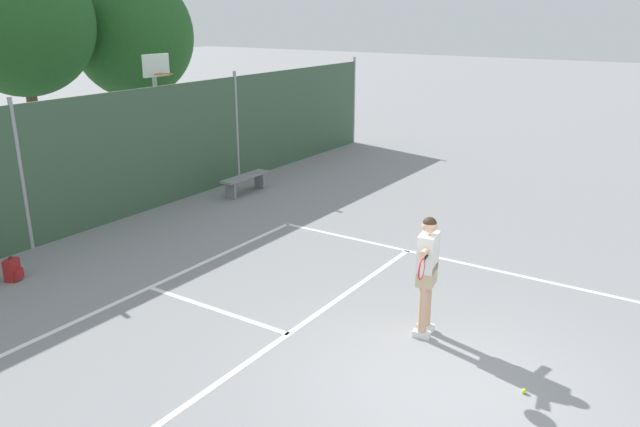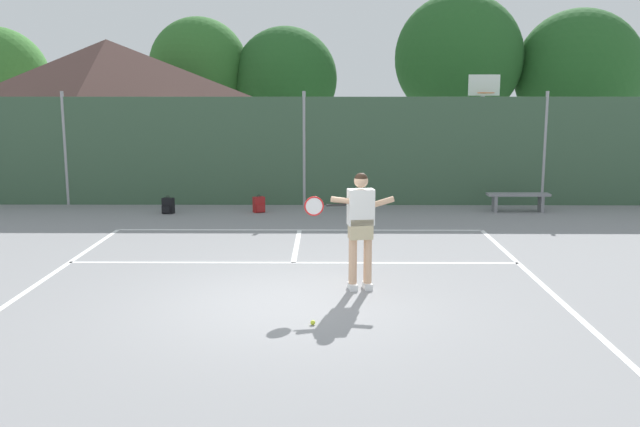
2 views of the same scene
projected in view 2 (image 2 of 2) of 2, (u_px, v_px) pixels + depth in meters
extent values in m
plane|color=gray|center=(286.00, 304.00, 10.27)|extent=(120.00, 120.00, 0.00)
cube|color=white|center=(300.00, 230.00, 15.68)|extent=(8.20, 0.10, 0.01)
cube|color=white|center=(9.00, 303.00, 10.30)|extent=(0.10, 11.00, 0.01)
cube|color=white|center=(564.00, 304.00, 10.23)|extent=(0.10, 11.00, 0.01)
cube|color=white|center=(293.00, 263.00, 12.70)|extent=(8.20, 0.10, 0.01)
cube|color=white|center=(297.00, 245.00, 14.17)|extent=(0.10, 2.97, 0.01)
cube|color=#38563D|center=(304.00, 151.00, 18.87)|extent=(26.00, 0.05, 2.93)
cylinder|color=#99999E|center=(65.00, 149.00, 18.91)|extent=(0.09, 0.09, 3.08)
cylinder|color=#99999E|center=(304.00, 149.00, 18.86)|extent=(0.09, 0.09, 3.08)
cylinder|color=#99999E|center=(544.00, 149.00, 18.81)|extent=(0.09, 0.09, 3.08)
cylinder|color=#9E9EA3|center=(481.00, 145.00, 20.49)|extent=(0.12, 0.12, 3.05)
cube|color=white|center=(484.00, 85.00, 20.09)|extent=(0.90, 0.06, 0.60)
torus|color=#D85919|center=(486.00, 93.00, 19.86)|extent=(0.48, 0.48, 0.02)
cube|color=beige|center=(111.00, 142.00, 22.99)|extent=(6.35, 4.12, 2.84)
pyramid|color=#513833|center=(107.00, 69.00, 22.58)|extent=(6.86, 4.45, 1.88)
cylinder|color=brown|center=(2.00, 148.00, 27.32)|extent=(0.36, 0.36, 1.76)
cylinder|color=brown|center=(201.00, 140.00, 27.20)|extent=(0.36, 0.36, 2.39)
ellipsoid|color=#2D6628|center=(199.00, 67.00, 26.71)|extent=(3.76, 3.39, 3.76)
cylinder|color=brown|center=(286.00, 147.00, 27.21)|extent=(0.36, 0.36, 1.85)
ellipsoid|color=#235623|center=(286.00, 79.00, 26.76)|extent=(3.96, 3.56, 3.96)
cylinder|color=brown|center=(456.00, 142.00, 27.12)|extent=(0.36, 0.36, 2.25)
ellipsoid|color=#235623|center=(459.00, 58.00, 26.57)|extent=(4.87, 4.39, 4.87)
cylinder|color=brown|center=(574.00, 149.00, 27.14)|extent=(0.36, 0.36, 1.68)
ellipsoid|color=#235623|center=(579.00, 73.00, 26.63)|extent=(4.86, 4.37, 4.86)
cube|color=silver|center=(367.00, 286.00, 11.04)|extent=(0.16, 0.28, 0.10)
cube|color=silver|center=(353.00, 286.00, 11.00)|extent=(0.16, 0.28, 0.10)
cylinder|color=tan|center=(368.00, 257.00, 10.96)|extent=(0.13, 0.13, 0.82)
cylinder|color=tan|center=(353.00, 258.00, 10.92)|extent=(0.13, 0.13, 0.82)
cube|color=tan|center=(361.00, 228.00, 10.86)|extent=(0.40, 0.30, 0.32)
cube|color=silver|center=(361.00, 207.00, 10.80)|extent=(0.43, 0.30, 0.56)
sphere|color=tan|center=(361.00, 181.00, 10.73)|extent=(0.22, 0.22, 0.22)
sphere|color=black|center=(361.00, 180.00, 10.72)|extent=(0.21, 0.21, 0.21)
cylinder|color=tan|center=(349.00, 201.00, 10.72)|extent=(0.56, 0.18, 0.17)
cylinder|color=tan|center=(378.00, 203.00, 10.83)|extent=(0.51, 0.17, 0.22)
cylinder|color=black|center=(336.00, 205.00, 10.68)|extent=(0.30, 0.09, 0.04)
torus|color=red|center=(314.00, 206.00, 10.57)|extent=(0.30, 0.08, 0.30)
cylinder|color=silver|center=(314.00, 206.00, 10.57)|extent=(0.26, 0.05, 0.26)
sphere|color=#CCE033|center=(313.00, 322.00, 9.34)|extent=(0.07, 0.07, 0.07)
cube|color=black|center=(168.00, 206.00, 17.75)|extent=(0.32, 0.25, 0.40)
cube|color=black|center=(166.00, 210.00, 17.66)|extent=(0.23, 0.12, 0.18)
torus|color=black|center=(168.00, 197.00, 17.72)|extent=(0.09, 0.04, 0.09)
cube|color=maroon|center=(259.00, 205.00, 17.93)|extent=(0.33, 0.29, 0.40)
cube|color=maroon|center=(261.00, 208.00, 17.84)|extent=(0.23, 0.15, 0.18)
torus|color=black|center=(259.00, 196.00, 17.89)|extent=(0.08, 0.05, 0.09)
cube|color=gray|center=(518.00, 195.00, 17.97)|extent=(1.60, 0.36, 0.06)
cube|color=gray|center=(495.00, 203.00, 18.02)|extent=(0.08, 0.32, 0.45)
cube|color=gray|center=(541.00, 203.00, 18.01)|extent=(0.08, 0.32, 0.45)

